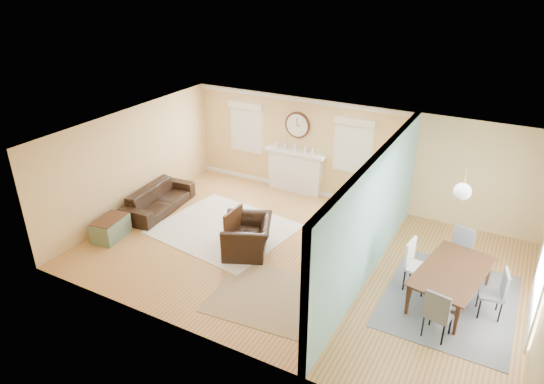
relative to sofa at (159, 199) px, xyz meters
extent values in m
plane|color=#9A6937|center=(3.99, -0.23, -0.31)|extent=(9.00, 9.00, 0.00)
cube|color=tan|center=(3.99, 2.77, 0.99)|extent=(9.00, 0.02, 2.60)
cube|color=tan|center=(3.99, -3.23, 0.99)|extent=(9.00, 0.02, 2.60)
cube|color=tan|center=(-0.51, -0.23, 0.99)|extent=(0.02, 6.00, 2.60)
cube|color=white|center=(3.99, -0.23, 2.29)|extent=(9.00, 6.00, 0.02)
cube|color=tan|center=(5.49, 1.17, 0.99)|extent=(0.12, 3.20, 2.60)
cube|color=tan|center=(5.49, -2.73, 0.99)|extent=(0.12, 1.00, 2.60)
cube|color=tan|center=(5.49, -1.33, 2.09)|extent=(0.12, 1.80, 0.40)
cube|color=white|center=(5.42, -0.43, 0.79)|extent=(0.04, 0.12, 2.20)
cube|color=white|center=(5.42, -2.23, 0.79)|extent=(0.04, 0.12, 2.20)
cube|color=white|center=(5.42, -1.33, 1.89)|extent=(0.04, 1.92, 0.12)
cube|color=#89D0CF|center=(5.56, -0.23, 0.99)|extent=(0.02, 6.00, 2.60)
cube|color=white|center=(2.49, 2.65, 0.24)|extent=(1.50, 0.24, 1.10)
cube|color=white|center=(2.49, 2.62, 0.82)|extent=(1.70, 0.30, 0.08)
cube|color=black|center=(2.49, 2.75, 0.19)|extent=(0.85, 0.02, 0.75)
cube|color=gold|center=(2.49, 2.64, 0.11)|extent=(0.85, 0.02, 0.62)
cylinder|color=#4B2A1A|center=(2.49, 2.74, 1.54)|extent=(0.70, 0.06, 0.70)
cylinder|color=silver|center=(2.49, 2.70, 1.54)|extent=(0.60, 0.01, 0.60)
cube|color=black|center=(2.49, 2.70, 1.64)|extent=(0.02, 0.01, 0.20)
cube|color=black|center=(2.55, 2.70, 1.54)|extent=(0.12, 0.01, 0.02)
cube|color=white|center=(0.94, 2.75, 1.24)|extent=(0.90, 0.03, 1.30)
cube|color=white|center=(0.94, 2.72, 1.24)|extent=(1.00, 0.04, 1.40)
cube|color=beige|center=(0.94, 2.68, 1.87)|extent=(1.05, 0.10, 0.18)
cube|color=white|center=(4.04, 2.75, 1.24)|extent=(0.90, 0.03, 1.30)
cube|color=white|center=(4.04, 2.72, 1.24)|extent=(1.00, 0.04, 1.40)
cube|color=beige|center=(4.04, 2.68, 1.87)|extent=(1.05, 0.10, 0.18)
cube|color=white|center=(8.43, -0.23, 0.79)|extent=(0.03, 1.70, 2.20)
cylinder|color=gold|center=(6.99, -0.23, 2.14)|extent=(0.02, 0.02, 0.30)
sphere|color=white|center=(6.99, -0.23, 1.89)|extent=(0.30, 0.30, 0.30)
cube|color=beige|center=(1.96, -0.04, -0.30)|extent=(3.23, 2.90, 0.02)
cube|color=#997E5D|center=(4.21, -1.74, -0.30)|extent=(2.41, 2.04, 0.01)
cube|color=slate|center=(7.12, -0.27, -0.30)|extent=(2.26, 2.82, 0.01)
imported|color=black|center=(0.00, 0.00, 0.00)|extent=(1.01, 2.16, 0.61)
imported|color=black|center=(2.96, -0.59, 0.07)|extent=(1.39, 1.46, 0.74)
imported|color=#0C8350|center=(4.55, 1.97, 0.00)|extent=(0.85, 0.86, 0.62)
cube|color=#5E745B|center=(-0.06, -1.58, -0.07)|extent=(0.64, 0.91, 0.47)
cube|color=#4B2A1A|center=(-0.06, -1.58, 0.17)|extent=(0.61, 0.87, 0.02)
cube|color=#966A4A|center=(5.15, 0.89, 0.09)|extent=(0.48, 1.43, 0.80)
cube|color=#4B2A1A|center=(4.90, 0.46, 0.24)|extent=(0.01, 0.38, 0.22)
cube|color=#4B2A1A|center=(4.90, 0.46, -0.03)|extent=(0.01, 0.38, 0.22)
cube|color=#4B2A1A|center=(4.90, 0.89, 0.24)|extent=(0.01, 0.38, 0.22)
cube|color=#4B2A1A|center=(4.90, 0.89, -0.03)|extent=(0.01, 0.38, 0.22)
cube|color=#4B2A1A|center=(4.90, 1.32, 0.24)|extent=(0.01, 0.38, 0.22)
cube|color=#4B2A1A|center=(4.90, 1.32, -0.03)|extent=(0.01, 0.38, 0.22)
imported|color=black|center=(5.13, 0.89, 0.79)|extent=(0.20, 1.02, 0.58)
cylinder|color=white|center=(5.12, -0.30, -0.03)|extent=(0.37, 0.37, 0.54)
imported|color=#337F33|center=(5.12, -0.30, 0.46)|extent=(0.48, 0.51, 0.45)
imported|color=#4B2A1A|center=(7.12, -0.27, 0.03)|extent=(1.37, 2.04, 0.66)
cube|color=slate|center=(7.02, 0.77, 0.14)|extent=(0.51, 0.51, 0.05)
cube|color=slate|center=(7.02, 0.77, 0.39)|extent=(0.42, 0.16, 0.50)
cylinder|color=black|center=(7.23, 0.89, -0.10)|extent=(0.03, 0.03, 0.42)
cylinder|color=black|center=(7.14, 0.56, -0.10)|extent=(0.03, 0.03, 0.42)
cylinder|color=black|center=(6.90, 0.98, -0.10)|extent=(0.03, 0.03, 0.42)
cylinder|color=black|center=(6.81, 0.65, -0.10)|extent=(0.03, 0.03, 0.42)
cube|color=slate|center=(7.08, -1.33, 0.14)|extent=(0.49, 0.49, 0.05)
cube|color=slate|center=(7.08, -1.33, 0.39)|extent=(0.42, 0.12, 0.50)
cylinder|color=black|center=(6.88, -1.47, -0.10)|extent=(0.03, 0.03, 0.42)
cylinder|color=black|center=(6.94, -1.13, -0.10)|extent=(0.03, 0.03, 0.42)
cylinder|color=black|center=(7.21, -1.53, -0.10)|extent=(0.03, 0.03, 0.42)
cylinder|color=black|center=(7.27, -1.19, -0.10)|extent=(0.03, 0.03, 0.42)
cube|color=white|center=(6.47, -0.20, 0.17)|extent=(0.49, 0.49, 0.05)
cube|color=white|center=(6.47, -0.20, 0.44)|extent=(0.10, 0.45, 0.53)
cylinder|color=black|center=(6.31, 0.00, -0.08)|extent=(0.03, 0.03, 0.45)
cylinder|color=black|center=(6.67, -0.04, -0.08)|extent=(0.03, 0.03, 0.45)
cylinder|color=black|center=(6.27, -0.36, -0.08)|extent=(0.03, 0.03, 0.45)
cylinder|color=black|center=(6.63, -0.40, -0.08)|extent=(0.03, 0.03, 0.45)
cube|color=slate|center=(7.77, -0.35, 0.14)|extent=(0.49, 0.49, 0.05)
cube|color=slate|center=(7.77, -0.35, 0.38)|extent=(0.13, 0.42, 0.49)
cylinder|color=black|center=(7.97, -0.48, -0.10)|extent=(0.03, 0.03, 0.41)
cylinder|color=black|center=(7.64, -0.55, -0.10)|extent=(0.03, 0.03, 0.41)
cylinder|color=black|center=(7.90, -0.15, -0.10)|extent=(0.03, 0.03, 0.41)
cylinder|color=black|center=(7.57, -0.22, -0.10)|extent=(0.03, 0.03, 0.41)
camera|label=1|loc=(7.70, -8.19, 5.37)|focal=32.00mm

